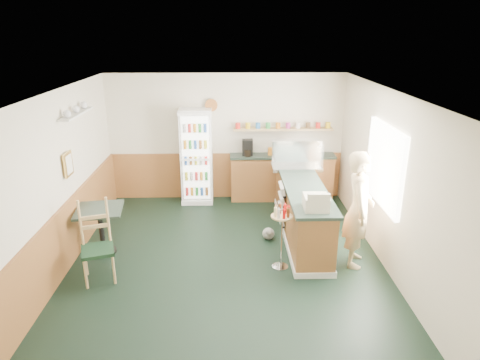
{
  "coord_description": "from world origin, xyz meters",
  "views": [
    {
      "loc": [
        0.08,
        -5.93,
        3.55
      ],
      "look_at": [
        0.24,
        0.6,
        1.23
      ],
      "focal_mm": 32.0,
      "sensor_mm": 36.0,
      "label": 1
    }
  ],
  "objects_px": {
    "drinks_fridge": "(197,157)",
    "condiment_stand": "(281,227)",
    "cafe_chair": "(98,238)",
    "cafe_table": "(101,222)",
    "display_case": "(297,155)",
    "cash_register": "(316,202)",
    "shopkeeper": "(359,209)"
  },
  "relations": [
    {
      "from": "drinks_fridge",
      "to": "condiment_stand",
      "type": "xyz_separation_m",
      "value": [
        1.48,
        -2.8,
        -0.31
      ]
    },
    {
      "from": "cafe_chair",
      "to": "cafe_table",
      "type": "bearing_deg",
      "value": 86.49
    },
    {
      "from": "display_case",
      "to": "cash_register",
      "type": "xyz_separation_m",
      "value": [
        0.0,
        -1.94,
        -0.16
      ]
    },
    {
      "from": "shopkeeper",
      "to": "cafe_chair",
      "type": "xyz_separation_m",
      "value": [
        -3.92,
        -0.29,
        -0.29
      ]
    },
    {
      "from": "shopkeeper",
      "to": "cafe_table",
      "type": "height_order",
      "value": "shopkeeper"
    },
    {
      "from": "drinks_fridge",
      "to": "cafe_chair",
      "type": "relative_size",
      "value": 1.65
    },
    {
      "from": "cafe_table",
      "to": "cafe_chair",
      "type": "bearing_deg",
      "value": -76.01
    },
    {
      "from": "condiment_stand",
      "to": "cafe_table",
      "type": "bearing_deg",
      "value": 169.52
    },
    {
      "from": "cafe_table",
      "to": "cash_register",
      "type": "bearing_deg",
      "value": -9.65
    },
    {
      "from": "shopkeeper",
      "to": "condiment_stand",
      "type": "bearing_deg",
      "value": 110.2
    },
    {
      "from": "condiment_stand",
      "to": "cafe_chair",
      "type": "height_order",
      "value": "cafe_chair"
    },
    {
      "from": "display_case",
      "to": "cafe_chair",
      "type": "bearing_deg",
      "value": -147.19
    },
    {
      "from": "shopkeeper",
      "to": "cafe_table",
      "type": "xyz_separation_m",
      "value": [
        -4.1,
        0.42,
        -0.36
      ]
    },
    {
      "from": "display_case",
      "to": "cash_register",
      "type": "distance_m",
      "value": 1.95
    },
    {
      "from": "drinks_fridge",
      "to": "display_case",
      "type": "xyz_separation_m",
      "value": [
        1.98,
        -0.9,
        0.27
      ]
    },
    {
      "from": "cafe_chair",
      "to": "display_case",
      "type": "bearing_deg",
      "value": 15.3
    },
    {
      "from": "drinks_fridge",
      "to": "cafe_chair",
      "type": "distance_m",
      "value": 3.25
    },
    {
      "from": "shopkeeper",
      "to": "cafe_table",
      "type": "distance_m",
      "value": 4.14
    },
    {
      "from": "cafe_table",
      "to": "cafe_chair",
      "type": "distance_m",
      "value": 0.74
    },
    {
      "from": "condiment_stand",
      "to": "shopkeeper",
      "type": "bearing_deg",
      "value": 5.47
    },
    {
      "from": "drinks_fridge",
      "to": "cash_register",
      "type": "height_order",
      "value": "drinks_fridge"
    },
    {
      "from": "drinks_fridge",
      "to": "shopkeeper",
      "type": "height_order",
      "value": "drinks_fridge"
    },
    {
      "from": "drinks_fridge",
      "to": "condiment_stand",
      "type": "bearing_deg",
      "value": -62.13
    },
    {
      "from": "cafe_table",
      "to": "shopkeeper",
      "type": "bearing_deg",
      "value": -5.88
    },
    {
      "from": "cash_register",
      "to": "shopkeeper",
      "type": "xyz_separation_m",
      "value": [
        0.7,
        0.16,
        -0.19
      ]
    },
    {
      "from": "display_case",
      "to": "cafe_chair",
      "type": "relative_size",
      "value": 0.77
    },
    {
      "from": "display_case",
      "to": "condiment_stand",
      "type": "distance_m",
      "value": 2.05
    },
    {
      "from": "cafe_chair",
      "to": "condiment_stand",
      "type": "bearing_deg",
      "value": -13.83
    },
    {
      "from": "shopkeeper",
      "to": "cash_register",
      "type": "bearing_deg",
      "value": 117.26
    },
    {
      "from": "display_case",
      "to": "shopkeeper",
      "type": "distance_m",
      "value": 1.95
    },
    {
      "from": "cash_register",
      "to": "cafe_chair",
      "type": "distance_m",
      "value": 3.26
    },
    {
      "from": "display_case",
      "to": "shopkeeper",
      "type": "relative_size",
      "value": 0.51
    }
  ]
}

